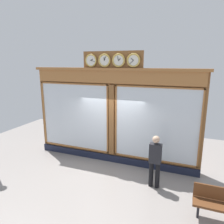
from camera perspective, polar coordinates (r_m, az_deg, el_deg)
name	(u,v)px	position (r m, az deg, el deg)	size (l,w,h in m)	color
ground_plane	(75,205)	(6.41, -9.99, -23.53)	(14.00, 14.00, 0.00)	gray
shop_facade	(113,116)	(8.02, 0.33, -0.96)	(6.60, 0.42, 4.22)	brown
pedestrian	(155,159)	(6.72, 11.61, -12.50)	(0.37, 0.23, 1.69)	black
street_bench	(224,203)	(6.13, 28.10, -21.02)	(1.40, 0.40, 0.87)	#5B3319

